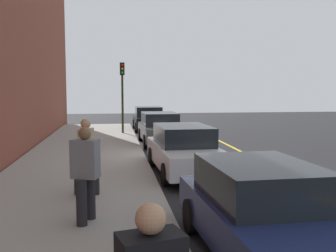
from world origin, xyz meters
The scene contains 10 objects.
ground_plane centered at (0.00, 0.00, 0.00)m, with size 56.00×56.00×0.00m, color black.
sidewalk centered at (0.00, -3.30, 0.07)m, with size 28.00×4.60×0.15m, color gray.
lane_stripe_centre centered at (0.00, 3.20, 0.00)m, with size 28.00×0.14×0.01m, color gold.
parked_car_black centered at (-10.68, 0.04, 0.76)m, with size 4.17×1.90×1.51m.
parked_car_charcoal centered at (-4.41, 0.05, 0.76)m, with size 4.48×1.97×1.51m.
parked_car_white centered at (2.32, 0.03, 0.76)m, with size 4.74×2.02×1.51m.
parked_car_navy centered at (8.74, 0.13, 0.76)m, with size 4.40×2.03×1.51m.
pedestrian_tan_coat centered at (5.04, -2.84, 1.13)m, with size 0.52×0.60×1.83m.
pedestrian_grey_coat centered at (7.04, -2.72, 1.12)m, with size 0.58×0.57×1.83m.
traffic_light_pole centered at (-8.14, -1.66, 2.87)m, with size 0.35×0.26×3.98m.
Camera 1 is at (14.56, -2.18, 2.70)m, focal length 42.41 mm.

